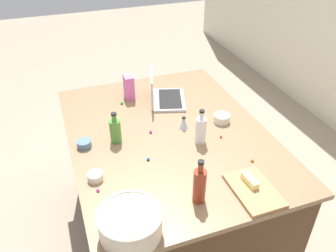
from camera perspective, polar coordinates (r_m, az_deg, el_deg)
name	(u,v)px	position (r m, az deg, el deg)	size (l,w,h in m)	color
ground_plane	(168,230)	(2.72, 0.00, -16.80)	(12.00, 12.00, 0.00)	gray
island_counter	(168,186)	(2.39, 0.00, -9.95)	(1.53, 1.17, 0.90)	#4C331E
laptop	(163,95)	(2.40, -0.80, 5.10)	(0.36, 0.31, 0.22)	#B7B7BC
mixing_bowl_large	(130,223)	(1.51, -6.26, -15.59)	(0.28, 0.28, 0.12)	beige
bottle_vinegar	(201,130)	(1.98, 5.44, -0.60)	(0.06, 0.06, 0.22)	white
bottle_olive	(115,130)	(2.01, -8.70, -0.71)	(0.07, 0.07, 0.20)	#4C8C38
bottle_soy	(200,185)	(1.62, 5.23, -9.70)	(0.06, 0.06, 0.24)	maroon
cutting_board	(254,190)	(1.76, 14.00, -10.26)	(0.30, 0.20, 0.02)	#AD7F4C
butter_stick_left	(250,180)	(1.77, 13.36, -8.71)	(0.11, 0.04, 0.04)	#F4E58C
ramekin_small	(95,177)	(1.80, -11.92, -8.17)	(0.08, 0.08, 0.04)	beige
ramekin_medium	(222,118)	(2.21, 8.87, 1.27)	(0.10, 0.10, 0.05)	beige
ramekin_wide	(84,144)	(2.03, -13.69, -2.88)	(0.08, 0.08, 0.04)	slate
kitchen_timer	(184,123)	(2.13, 2.61, 0.55)	(0.07, 0.07, 0.08)	#B2B2B7
candy_bag	(129,87)	(2.44, -6.47, 6.39)	(0.09, 0.06, 0.17)	pink
candy_0	(111,203)	(1.68, -9.36, -12.42)	(0.02, 0.02, 0.02)	#CC3399
candy_1	(252,160)	(1.93, 13.77, -5.54)	(0.02, 0.02, 0.02)	orange
candy_2	(221,137)	(2.08, 8.74, -1.76)	(0.01, 0.01, 0.01)	red
candy_3	(151,132)	(2.09, -2.87, -0.96)	(0.02, 0.02, 0.02)	#CC3399
candy_4	(148,159)	(1.89, -3.30, -5.45)	(0.02, 0.02, 0.02)	blue
candy_5	(122,103)	(2.40, -7.64, 3.78)	(0.02, 0.02, 0.02)	green
candy_6	(98,190)	(1.75, -11.51, -10.35)	(0.02, 0.02, 0.02)	#CC3399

